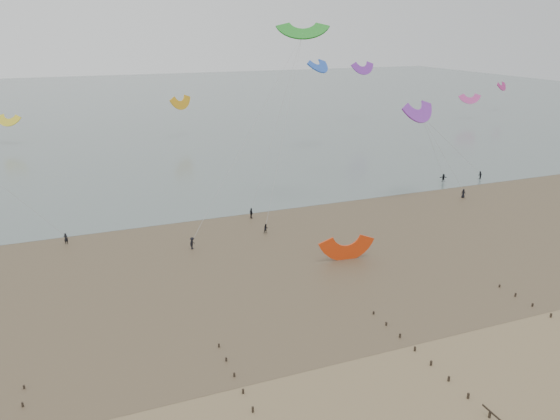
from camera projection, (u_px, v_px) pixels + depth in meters
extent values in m
plane|color=brown|center=(404.00, 384.00, 49.41)|extent=(500.00, 500.00, 0.00)
plane|color=#475654|center=(129.00, 104.00, 225.45)|extent=(500.00, 500.00, 0.00)
plane|color=#473A28|center=(269.00, 246.00, 80.22)|extent=(500.00, 500.00, 0.00)
ellipsoid|color=slate|center=(162.00, 309.00, 62.47)|extent=(23.60, 14.36, 0.01)
ellipsoid|color=slate|center=(332.00, 229.00, 87.07)|extent=(33.64, 18.32, 0.01)
ellipsoid|color=slate|center=(530.00, 219.00, 91.59)|extent=(19.65, 13.67, 0.01)
cube|color=black|center=(23.00, 405.00, 46.39)|extent=(0.16, 0.16, 0.48)
cube|color=black|center=(24.00, 387.00, 48.71)|extent=(0.16, 0.16, 0.45)
cube|color=black|center=(253.00, 410.00, 45.73)|extent=(0.16, 0.16, 0.57)
cube|color=black|center=(243.00, 391.00, 48.05)|extent=(0.16, 0.16, 0.54)
cube|color=black|center=(234.00, 375.00, 50.37)|extent=(0.16, 0.16, 0.51)
cube|color=black|center=(226.00, 360.00, 52.69)|extent=(0.16, 0.16, 0.48)
cube|color=black|center=(219.00, 346.00, 55.02)|extent=(0.16, 0.16, 0.45)
cube|color=black|center=(490.00, 415.00, 45.08)|extent=(0.16, 0.16, 0.65)
cube|color=black|center=(468.00, 396.00, 47.40)|extent=(0.16, 0.16, 0.62)
cube|color=black|center=(449.00, 379.00, 49.72)|extent=(0.16, 0.16, 0.59)
cube|color=black|center=(431.00, 363.00, 52.04)|extent=(0.16, 0.16, 0.57)
cube|color=black|center=(415.00, 349.00, 54.36)|extent=(0.16, 0.16, 0.54)
cube|color=black|center=(400.00, 336.00, 56.68)|extent=(0.16, 0.16, 0.51)
cube|color=black|center=(386.00, 324.00, 59.00)|extent=(0.16, 0.16, 0.48)
cube|color=black|center=(374.00, 313.00, 61.32)|extent=(0.16, 0.16, 0.45)
cube|color=black|center=(551.00, 315.00, 60.67)|extent=(0.16, 0.16, 0.54)
cube|color=black|center=(533.00, 305.00, 62.99)|extent=(0.16, 0.16, 0.51)
cube|color=black|center=(515.00, 295.00, 65.31)|extent=(0.16, 0.16, 0.48)
cube|color=black|center=(500.00, 286.00, 67.63)|extent=(0.16, 0.16, 0.45)
imported|color=black|center=(66.00, 239.00, 80.89)|extent=(0.74, 0.63, 1.74)
imported|color=black|center=(251.00, 213.00, 91.70)|extent=(0.57, 1.11, 1.81)
imported|color=black|center=(480.00, 175.00, 115.08)|extent=(0.92, 1.03, 1.76)
imported|color=black|center=(192.00, 243.00, 79.04)|extent=(1.28, 1.34, 1.83)
imported|color=black|center=(443.00, 178.00, 113.28)|extent=(1.66, 1.04, 1.70)
imported|color=black|center=(266.00, 229.00, 85.12)|extent=(0.79, 0.64, 1.55)
imported|color=black|center=(463.00, 193.00, 102.75)|extent=(0.99, 0.93, 1.71)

